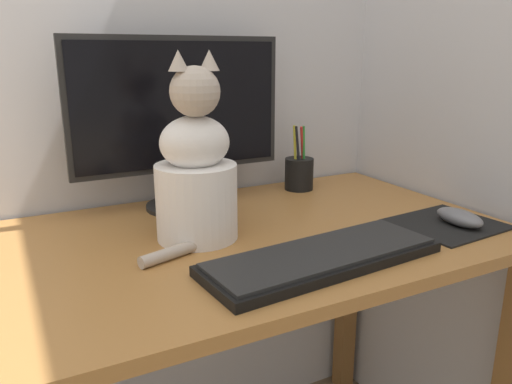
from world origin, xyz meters
The scene contains 7 objects.
desk centered at (0.00, 0.00, 0.62)m, with size 1.17×0.65×0.73m.
monitor centered at (-0.02, 0.23, 0.95)m, with size 0.50×0.17×0.40m.
keyboard centered at (0.09, -0.20, 0.74)m, with size 0.45×0.19×0.02m.
mousepad_right centered at (0.45, -0.15, 0.73)m, with size 0.23×0.21×0.00m.
computer_mouse_right centered at (0.46, -0.17, 0.75)m, with size 0.06×0.11×0.03m.
cat centered at (-0.06, 0.02, 0.86)m, with size 0.23×0.19×0.37m.
pen_cup centered at (0.32, 0.24, 0.77)m, with size 0.08×0.08×0.17m.
Camera 1 is at (-0.39, -0.86, 1.09)m, focal length 35.00 mm.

